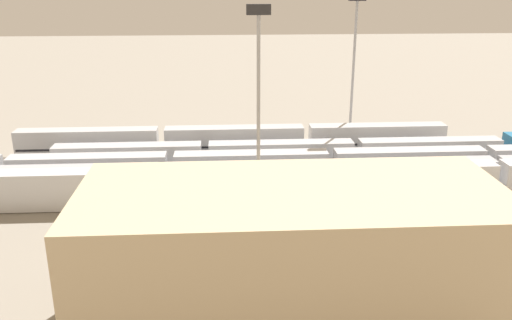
{
  "coord_description": "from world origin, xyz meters",
  "views": [
    {
      "loc": [
        2.05,
        76.89,
        29.3
      ],
      "look_at": [
        -2.65,
        -0.57,
        2.5
      ],
      "focal_mm": 38.08,
      "sensor_mm": 36.0,
      "label": 1
    }
  ],
  "objects_px": {
    "train_on_track_2": "(251,164)",
    "maintenance_shed": "(291,257)",
    "train_on_track_0": "(234,142)",
    "train_on_track_1": "(347,152)",
    "light_mast_0": "(354,52)",
    "train_on_track_4": "(231,186)",
    "light_mast_1": "(258,86)",
    "train_on_track_3": "(248,176)"
  },
  "relations": [
    {
      "from": "train_on_track_1",
      "to": "light_mast_0",
      "type": "bearing_deg",
      "value": -105.4
    },
    {
      "from": "train_on_track_0",
      "to": "maintenance_shed",
      "type": "relative_size",
      "value": 2.01
    },
    {
      "from": "train_on_track_2",
      "to": "maintenance_shed",
      "type": "height_order",
      "value": "maintenance_shed"
    },
    {
      "from": "train_on_track_4",
      "to": "light_mast_0",
      "type": "height_order",
      "value": "light_mast_0"
    },
    {
      "from": "train_on_track_3",
      "to": "light_mast_1",
      "type": "distance_m",
      "value": 16.96
    },
    {
      "from": "train_on_track_1",
      "to": "light_mast_0",
      "type": "xyz_separation_m",
      "value": [
        -2.3,
        -8.37,
        14.71
      ]
    },
    {
      "from": "train_on_track_3",
      "to": "light_mast_1",
      "type": "xyz_separation_m",
      "value": [
        -0.91,
        8.49,
        14.65
      ]
    },
    {
      "from": "light_mast_1",
      "to": "maintenance_shed",
      "type": "xyz_separation_m",
      "value": [
        -1.38,
        22.38,
        -10.42
      ]
    },
    {
      "from": "train_on_track_1",
      "to": "light_mast_0",
      "type": "relative_size",
      "value": 3.45
    },
    {
      "from": "light_mast_0",
      "to": "light_mast_1",
      "type": "distance_m",
      "value": 32.22
    },
    {
      "from": "light_mast_1",
      "to": "train_on_track_2",
      "type": "bearing_deg",
      "value": -89.21
    },
    {
      "from": "maintenance_shed",
      "to": "train_on_track_3",
      "type": "bearing_deg",
      "value": -85.76
    },
    {
      "from": "train_on_track_4",
      "to": "light_mast_0",
      "type": "distance_m",
      "value": 34.58
    },
    {
      "from": "train_on_track_2",
      "to": "train_on_track_3",
      "type": "relative_size",
      "value": 1.0
    },
    {
      "from": "train_on_track_3",
      "to": "train_on_track_1",
      "type": "height_order",
      "value": "train_on_track_1"
    },
    {
      "from": "train_on_track_0",
      "to": "light_mast_1",
      "type": "xyz_separation_m",
      "value": [
        -2.48,
        23.49,
        14.08
      ]
    },
    {
      "from": "train_on_track_2",
      "to": "maintenance_shed",
      "type": "distance_m",
      "value": 36.16
    },
    {
      "from": "maintenance_shed",
      "to": "light_mast_0",
      "type": "bearing_deg",
      "value": -108.43
    },
    {
      "from": "train_on_track_2",
      "to": "train_on_track_3",
      "type": "height_order",
      "value": "same"
    },
    {
      "from": "train_on_track_4",
      "to": "train_on_track_1",
      "type": "distance_m",
      "value": 24.11
    },
    {
      "from": "light_mast_0",
      "to": "maintenance_shed",
      "type": "relative_size",
      "value": 0.74
    },
    {
      "from": "train_on_track_2",
      "to": "train_on_track_4",
      "type": "distance_m",
      "value": 10.52
    },
    {
      "from": "train_on_track_4",
      "to": "train_on_track_1",
      "type": "bearing_deg",
      "value": -141.52
    },
    {
      "from": "train_on_track_2",
      "to": "train_on_track_4",
      "type": "relative_size",
      "value": 1.0
    },
    {
      "from": "light_mast_1",
      "to": "train_on_track_3",
      "type": "bearing_deg",
      "value": -83.87
    },
    {
      "from": "train_on_track_2",
      "to": "light_mast_0",
      "type": "height_order",
      "value": "light_mast_0"
    },
    {
      "from": "train_on_track_2",
      "to": "maintenance_shed",
      "type": "bearing_deg",
      "value": 92.5
    },
    {
      "from": "maintenance_shed",
      "to": "light_mast_1",
      "type": "bearing_deg",
      "value": -86.48
    },
    {
      "from": "train_on_track_2",
      "to": "light_mast_1",
      "type": "height_order",
      "value": "light_mast_1"
    },
    {
      "from": "train_on_track_0",
      "to": "light_mast_0",
      "type": "bearing_deg",
      "value": -170.57
    },
    {
      "from": "train_on_track_4",
      "to": "train_on_track_0",
      "type": "xyz_separation_m",
      "value": [
        -0.91,
        -20.0,
        -0.03
      ]
    },
    {
      "from": "train_on_track_0",
      "to": "train_on_track_3",
      "type": "height_order",
      "value": "train_on_track_0"
    },
    {
      "from": "light_mast_0",
      "to": "maintenance_shed",
      "type": "height_order",
      "value": "light_mast_0"
    },
    {
      "from": "light_mast_0",
      "to": "light_mast_1",
      "type": "xyz_separation_m",
      "value": [
        17.79,
        26.86,
        -0.13
      ]
    },
    {
      "from": "train_on_track_3",
      "to": "train_on_track_2",
      "type": "bearing_deg",
      "value": -98.26
    },
    {
      "from": "train_on_track_4",
      "to": "light_mast_0",
      "type": "xyz_separation_m",
      "value": [
        -21.18,
        -23.37,
        14.18
      ]
    },
    {
      "from": "light_mast_1",
      "to": "maintenance_shed",
      "type": "distance_m",
      "value": 24.72
    },
    {
      "from": "train_on_track_0",
      "to": "train_on_track_1",
      "type": "height_order",
      "value": "train_on_track_0"
    },
    {
      "from": "train_on_track_2",
      "to": "train_on_track_1",
      "type": "distance_m",
      "value": 16.45
    },
    {
      "from": "light_mast_1",
      "to": "train_on_track_4",
      "type": "bearing_deg",
      "value": -45.86
    },
    {
      "from": "train_on_track_3",
      "to": "maintenance_shed",
      "type": "relative_size",
      "value": 3.37
    },
    {
      "from": "train_on_track_1",
      "to": "maintenance_shed",
      "type": "xyz_separation_m",
      "value": [
        14.11,
        40.87,
        4.16
      ]
    }
  ]
}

